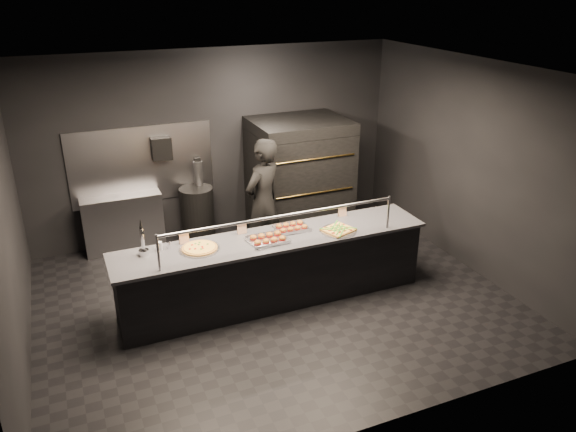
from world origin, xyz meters
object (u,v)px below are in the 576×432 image
(service_counter, at_px, (274,269))
(round_pizza, at_px, (200,248))
(towel_dispenser, at_px, (161,149))
(beer_tap, at_px, (143,245))
(slider_tray_a, at_px, (268,239))
(square_pizza, at_px, (338,230))
(trash_bin, at_px, (197,214))
(fire_extinguisher, at_px, (198,174))
(prep_shelf, at_px, (123,223))
(worker, at_px, (263,202))
(pizza_oven, at_px, (299,177))
(slider_tray_b, at_px, (292,227))

(service_counter, relative_size, round_pizza, 8.20)
(towel_dispenser, height_order, beer_tap, towel_dispenser)
(slider_tray_a, height_order, square_pizza, slider_tray_a)
(service_counter, distance_m, trash_bin, 2.27)
(service_counter, relative_size, fire_extinguisher, 8.12)
(prep_shelf, distance_m, worker, 2.29)
(towel_dispenser, relative_size, beer_tap, 0.74)
(pizza_oven, relative_size, round_pizza, 3.82)
(slider_tray_b, xyz_separation_m, worker, (-0.04, 0.96, 0.01))
(pizza_oven, relative_size, beer_tap, 4.04)
(beer_tap, bearing_deg, slider_tray_a, -8.06)
(round_pizza, relative_size, worker, 0.26)
(prep_shelf, height_order, slider_tray_b, slider_tray_b)
(service_counter, relative_size, slider_tray_a, 7.66)
(towel_dispenser, distance_m, trash_bin, 1.20)
(square_pizza, bearing_deg, round_pizza, 173.90)
(prep_shelf, distance_m, trash_bin, 1.16)
(service_counter, distance_m, towel_dispenser, 2.78)
(service_counter, distance_m, slider_tray_a, 0.50)
(prep_shelf, relative_size, towel_dispenser, 3.43)
(prep_shelf, height_order, worker, worker)
(worker, bearing_deg, square_pizza, 83.66)
(slider_tray_a, xyz_separation_m, square_pizza, (0.95, -0.09, -0.01))
(service_counter, bearing_deg, beer_tap, 174.59)
(beer_tap, xyz_separation_m, square_pizza, (2.45, -0.30, -0.12))
(pizza_oven, height_order, square_pizza, pizza_oven)
(pizza_oven, xyz_separation_m, square_pizza, (-0.35, -2.05, -0.03))
(towel_dispenser, bearing_deg, pizza_oven, -13.14)
(fire_extinguisher, distance_m, round_pizza, 2.44)
(service_counter, xyz_separation_m, worker, (0.28, 1.11, 0.49))
(slider_tray_a, xyz_separation_m, worker, (0.38, 1.17, 0.00))
(pizza_oven, xyz_separation_m, prep_shelf, (-2.80, 0.42, -0.52))
(fire_extinguisher, relative_size, worker, 0.27)
(service_counter, distance_m, beer_tap, 1.71)
(slider_tray_a, bearing_deg, service_counter, 31.24)
(round_pizza, bearing_deg, worker, 41.11)
(service_counter, relative_size, pizza_oven, 2.15)
(pizza_oven, relative_size, slider_tray_a, 3.57)
(prep_shelf, bearing_deg, towel_dispenser, 5.71)
(pizza_oven, bearing_deg, worker, -139.55)
(towel_dispenser, height_order, round_pizza, towel_dispenser)
(service_counter, relative_size, trash_bin, 4.59)
(square_pizza, xyz_separation_m, trash_bin, (-1.30, 2.37, -0.49))
(prep_shelf, xyz_separation_m, beer_tap, (0.00, -2.17, 0.61))
(prep_shelf, bearing_deg, slider_tray_b, -48.52)
(beer_tap, height_order, round_pizza, beer_tap)
(beer_tap, bearing_deg, worker, 27.12)
(round_pizza, bearing_deg, square_pizza, -6.10)
(square_pizza, height_order, trash_bin, square_pizza)
(prep_shelf, relative_size, round_pizza, 2.40)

